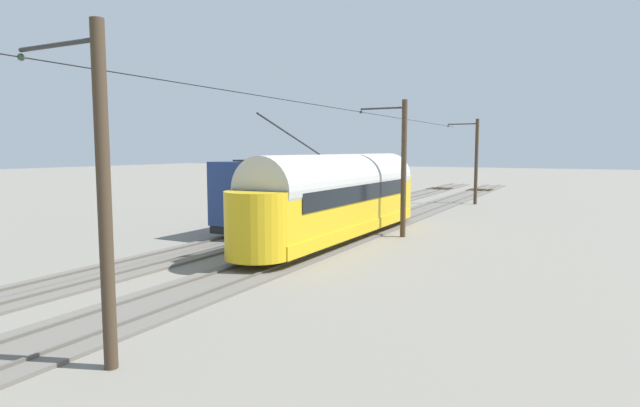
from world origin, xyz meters
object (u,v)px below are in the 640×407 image
(vintage_streetcar, at_px, (340,196))
(catenary_pole_foreground, at_px, (476,160))
(catenary_pole_mid_near, at_px, (403,166))
(coach_adjacent, at_px, (299,189))
(catenary_pole_mid_far, at_px, (102,191))

(vintage_streetcar, xyz_separation_m, catenary_pole_foreground, (-2.35, -21.14, 1.43))
(vintage_streetcar, xyz_separation_m, catenary_pole_mid_near, (-2.35, -2.53, 1.43))
(vintage_streetcar, height_order, catenary_pole_foreground, catenary_pole_foreground)
(vintage_streetcar, distance_m, coach_adjacent, 5.74)
(catenary_pole_foreground, relative_size, catenary_pole_mid_far, 1.00)
(catenary_pole_mid_far, bearing_deg, catenary_pole_foreground, -90.00)
(coach_adjacent, xyz_separation_m, catenary_pole_foreground, (-6.81, -17.53, 1.52))
(catenary_pole_mid_near, bearing_deg, coach_adjacent, -9.00)
(catenary_pole_foreground, distance_m, catenary_pole_mid_near, 18.60)
(coach_adjacent, xyz_separation_m, catenary_pole_mid_near, (-6.81, 1.08, 1.52))
(vintage_streetcar, relative_size, coach_adjacent, 1.28)
(coach_adjacent, bearing_deg, vintage_streetcar, 140.96)
(catenary_pole_mid_far, bearing_deg, catenary_pole_mid_near, -90.00)
(coach_adjacent, bearing_deg, catenary_pole_foreground, -111.23)
(vintage_streetcar, xyz_separation_m, coach_adjacent, (4.45, -3.61, -0.09))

